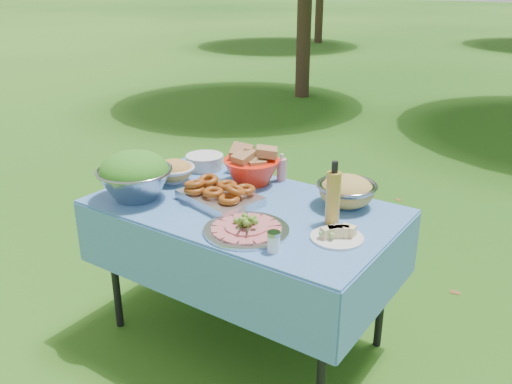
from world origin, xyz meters
TOP-DOWN VIEW (x-y plane):
  - ground at (0.00, 0.00)m, footprint 80.00×80.00m
  - picnic_table at (0.00, 0.00)m, footprint 1.46×0.86m
  - salad_bowl at (-0.50, -0.23)m, footprint 0.38×0.38m
  - pasta_bowl_white at (-0.50, 0.05)m, footprint 0.25×0.25m
  - plate_stack at (-0.50, 0.31)m, footprint 0.24×0.24m
  - wipes_box at (-0.30, 0.37)m, footprint 0.11×0.08m
  - sanitizer_bottle at (-0.03, 0.39)m, footprint 0.07×0.07m
  - bread_bowl at (-0.14, 0.27)m, footprint 0.39×0.39m
  - pasta_bowl_steel at (0.41, 0.28)m, footprint 0.31×0.31m
  - fried_tray at (-0.12, -0.04)m, footprint 0.44×0.35m
  - charcuterie_platter at (0.18, -0.23)m, footprint 0.48×0.48m
  - oil_bottle at (0.45, 0.06)m, footprint 0.09×0.09m
  - cheese_plate at (0.54, -0.07)m, footprint 0.27×0.27m
  - shaker at (0.37, -0.32)m, footprint 0.07×0.07m

SIDE VIEW (x-z plane):
  - ground at x=0.00m, z-range 0.00..0.00m
  - picnic_table at x=0.00m, z-range 0.00..0.76m
  - cheese_plate at x=0.54m, z-range 0.76..0.82m
  - plate_stack at x=-0.50m, z-range 0.76..0.84m
  - charcuterie_platter at x=0.18m, z-range 0.76..0.85m
  - shaker at x=0.37m, z-range 0.76..0.85m
  - fried_tray at x=-0.12m, z-range 0.76..0.85m
  - wipes_box at x=-0.30m, z-range 0.76..0.85m
  - pasta_bowl_white at x=-0.50m, z-range 0.76..0.88m
  - sanitizer_bottle at x=-0.03m, z-range 0.76..0.91m
  - pasta_bowl_steel at x=0.41m, z-range 0.76..0.91m
  - bread_bowl at x=-0.14m, z-range 0.76..0.96m
  - salad_bowl at x=-0.50m, z-range 0.76..1.00m
  - oil_bottle at x=0.45m, z-range 0.76..1.05m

